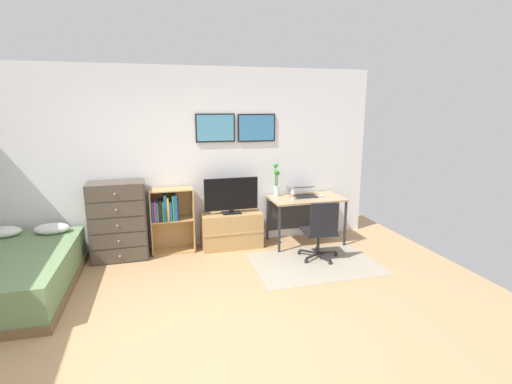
{
  "coord_description": "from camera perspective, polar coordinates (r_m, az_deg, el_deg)",
  "views": [
    {
      "loc": [
        -0.41,
        -3.33,
        2.16
      ],
      "look_at": [
        0.94,
        1.5,
        1.01
      ],
      "focal_mm": 26.9,
      "sensor_mm": 36.0,
      "label": 1
    }
  ],
  "objects": [
    {
      "name": "bed",
      "position": [
        5.33,
        -32.68,
        -10.23
      ],
      "size": [
        1.39,
        2.04,
        0.61
      ],
      "rotation": [
        0.0,
        0.0,
        -0.04
      ],
      "color": "brown",
      "rests_on": "ground_plane"
    },
    {
      "name": "television",
      "position": [
        5.76,
        -3.69,
        -0.58
      ],
      "size": [
        0.82,
        0.16,
        0.55
      ],
      "color": "black",
      "rests_on": "tv_stand"
    },
    {
      "name": "desk",
      "position": [
        6.13,
        7.14,
        -1.8
      ],
      "size": [
        1.14,
        0.65,
        0.74
      ],
      "color": "tan",
      "rests_on": "ground_plane"
    },
    {
      "name": "tv_stand",
      "position": [
        5.93,
        -3.66,
        -5.66
      ],
      "size": [
        0.91,
        0.41,
        0.54
      ],
      "color": "tan",
      "rests_on": "ground_plane"
    },
    {
      "name": "bamboo_vase",
      "position": [
        6.01,
        3.06,
        1.5
      ],
      "size": [
        0.09,
        0.11,
        0.52
      ],
      "color": "silver",
      "rests_on": "desk"
    },
    {
      "name": "wall_back_with_posters",
      "position": [
        5.83,
        -11.35,
        4.77
      ],
      "size": [
        6.12,
        0.09,
        2.7
      ],
      "color": "white",
      "rests_on": "ground_plane"
    },
    {
      "name": "dresser",
      "position": [
        5.73,
        -19.77,
        -4.07
      ],
      "size": [
        0.77,
        0.46,
        1.11
      ],
      "color": "#4C4238",
      "rests_on": "ground_plane"
    },
    {
      "name": "office_chair",
      "position": [
        5.44,
        9.64,
        -5.47
      ],
      "size": [
        0.57,
        0.58,
        0.86
      ],
      "rotation": [
        0.0,
        0.0,
        -0.09
      ],
      "color": "#232326",
      "rests_on": "ground_plane"
    },
    {
      "name": "wine_glass",
      "position": [
        5.81,
        5.47,
        0.11
      ],
      "size": [
        0.07,
        0.07,
        0.18
      ],
      "color": "silver",
      "rests_on": "desk"
    },
    {
      "name": "ground_plane",
      "position": [
        3.99,
        -7.67,
        -19.93
      ],
      "size": [
        7.2,
        7.2,
        0.0
      ],
      "primitive_type": "plane",
      "color": "tan"
    },
    {
      "name": "laptop",
      "position": [
        6.11,
        7.17,
        -0.02
      ],
      "size": [
        0.35,
        0.38,
        0.15
      ],
      "rotation": [
        0.0,
        0.0,
        -0.02
      ],
      "color": "#333338",
      "rests_on": "desk"
    },
    {
      "name": "area_rug",
      "position": [
        5.46,
        8.7,
        -10.44
      ],
      "size": [
        1.7,
        1.2,
        0.01
      ],
      "primitive_type": "cube",
      "color": "#9E937F",
      "rests_on": "ground_plane"
    },
    {
      "name": "computer_mouse",
      "position": [
        6.11,
        9.76,
        -0.53
      ],
      "size": [
        0.06,
        0.1,
        0.03
      ],
      "primitive_type": "ellipsoid",
      "color": "silver",
      "rests_on": "desk"
    },
    {
      "name": "bookshelf",
      "position": [
        5.78,
        -12.77,
        -3.37
      ],
      "size": [
        0.62,
        0.3,
        0.96
      ],
      "color": "tan",
      "rests_on": "ground_plane"
    }
  ]
}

